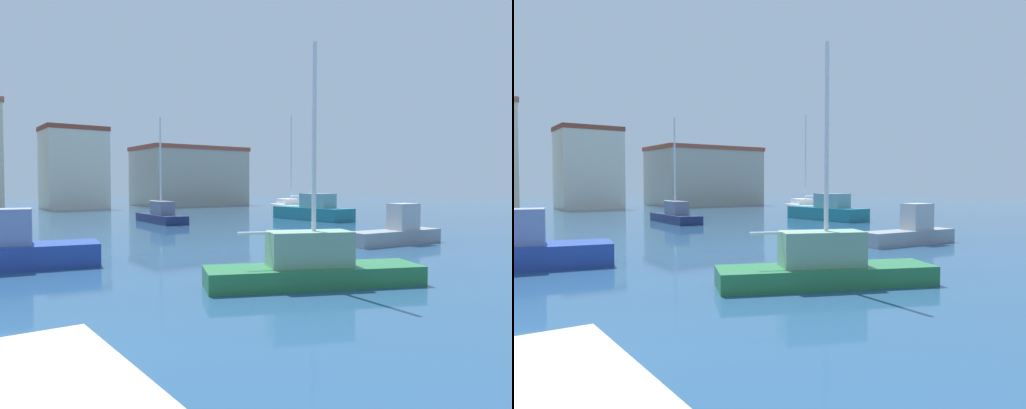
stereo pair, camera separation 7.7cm
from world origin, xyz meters
The scene contains 9 objects.
water centered at (15.00, 20.00, 0.00)m, with size 160.00×160.00×0.00m, color navy.
sailboat_white_distant_east centered at (31.21, 30.67, 0.50)m, with size 4.21×7.38×9.57m.
sailboat_navy_near_pier centered at (14.60, 24.68, 0.53)m, with size 1.92×6.09×7.37m.
motorboat_grey_far_right centered at (18.21, 7.25, 0.55)m, with size 4.91×1.50×1.81m.
sailboat_teal_inner_mooring centered at (25.27, 20.68, 0.71)m, with size 2.25×6.93×8.99m.
motorboat_blue_outer_mooring centered at (2.91, 10.20, 0.65)m, with size 5.46×2.80×1.90m.
sailboat_green_distant_north centered at (9.10, 2.76, 0.52)m, with size 5.90×3.67×6.37m.
waterfront_apartments centered at (15.01, 49.00, 4.55)m, with size 6.59×5.61×9.07m.
warehouse_block centered at (30.07, 50.38, 3.79)m, with size 13.34×9.29×7.56m.
Camera 1 is at (0.59, -6.72, 2.65)m, focal length 33.81 mm.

